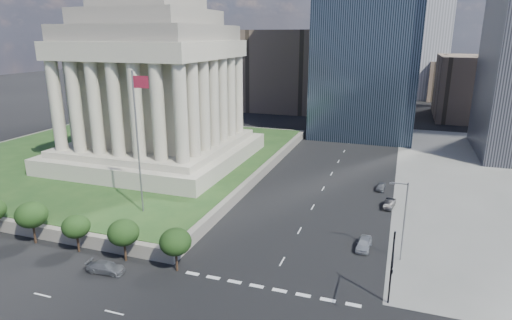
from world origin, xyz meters
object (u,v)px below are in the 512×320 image
at_px(parked_sedan_near, 364,244).
at_px(parked_sedan_mid, 389,204).
at_px(street_lamp_north, 403,217).
at_px(suv_grey, 106,267).
at_px(parked_sedan_far, 381,187).
at_px(traffic_signal_ne, 392,266).
at_px(flagpole, 138,135).
at_px(war_memorial, 153,62).

bearing_deg(parked_sedan_near, parked_sedan_mid, 83.91).
bearing_deg(street_lamp_north, suv_grey, -156.29).
distance_m(parked_sedan_mid, parked_sedan_far, 8.11).
xyz_separation_m(suv_grey, parked_sedan_mid, (30.04, 30.74, -0.01)).
bearing_deg(parked_sedan_far, traffic_signal_ne, -80.48).
bearing_deg(suv_grey, parked_sedan_far, -41.46).
relative_size(traffic_signal_ne, parked_sedan_near, 1.89).
distance_m(flagpole, parked_sedan_mid, 39.76).
distance_m(street_lamp_north, suv_grey, 35.17).
distance_m(war_memorial, flagpole, 28.16).
bearing_deg(war_memorial, suv_grey, -67.33).
distance_m(suv_grey, parked_sedan_mid, 42.99).
height_order(war_memorial, street_lamp_north, war_memorial).
relative_size(suv_grey, parked_sedan_far, 1.25).
height_order(war_memorial, traffic_signal_ne, war_memorial).
height_order(traffic_signal_ne, parked_sedan_far, traffic_signal_ne).
xyz_separation_m(street_lamp_north, parked_sedan_far, (-3.60, 24.66, -5.04)).
xyz_separation_m(war_memorial, traffic_signal_ne, (46.50, -34.30, -16.15)).
height_order(flagpole, traffic_signal_ne, flagpole).
distance_m(traffic_signal_ne, parked_sedan_far, 36.37).
bearing_deg(parked_sedan_near, war_memorial, 156.72).
distance_m(war_memorial, parked_sedan_near, 52.32).
bearing_deg(street_lamp_north, parked_sedan_far, 98.30).
bearing_deg(flagpole, parked_sedan_near, 4.70).
bearing_deg(parked_sedan_mid, suv_grey, -126.24).
relative_size(flagpole, suv_grey, 4.42).
bearing_deg(war_memorial, street_lamp_north, -25.92).
distance_m(flagpole, street_lamp_north, 35.95).
xyz_separation_m(street_lamp_north, parked_sedan_near, (-4.33, 1.53, -4.94)).
relative_size(war_memorial, flagpole, 1.95).
xyz_separation_m(flagpole, street_lamp_north, (35.16, 1.00, -7.45)).
bearing_deg(parked_sedan_near, flagpole, -172.06).
xyz_separation_m(street_lamp_north, suv_grey, (-31.87, -14.00, -5.01)).
bearing_deg(parked_sedan_mid, flagpole, -143.87).
bearing_deg(flagpole, street_lamp_north, 1.63).
height_order(flagpole, parked_sedan_mid, flagpole).
bearing_deg(war_memorial, parked_sedan_near, -26.53).
height_order(street_lamp_north, parked_sedan_far, street_lamp_north).
bearing_deg(parked_sedan_mid, traffic_signal_ne, -79.86).
relative_size(war_memorial, parked_sedan_mid, 9.86).
xyz_separation_m(traffic_signal_ne, street_lamp_north, (0.83, 11.30, 0.41)).
bearing_deg(war_memorial, parked_sedan_far, 2.17).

